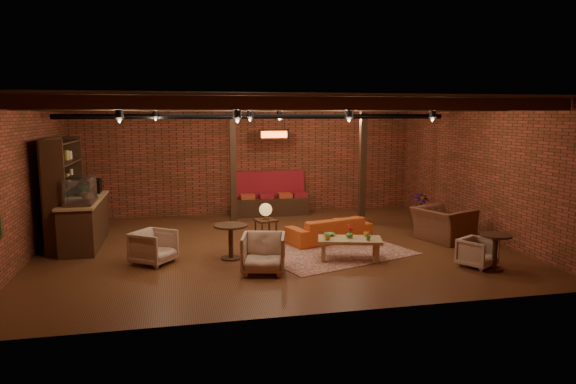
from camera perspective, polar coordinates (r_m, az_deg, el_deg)
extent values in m
plane|color=#3A1F0E|center=(11.49, -1.61, -6.01)|extent=(10.00, 10.00, 0.00)
cube|color=black|center=(11.12, -1.68, 10.16)|extent=(10.00, 8.00, 0.02)
cube|color=brown|center=(15.12, -4.44, 3.66)|extent=(10.00, 0.02, 3.20)
cube|color=brown|center=(7.33, 4.11, -1.63)|extent=(10.00, 0.02, 3.20)
cube|color=brown|center=(11.39, -27.21, 1.10)|extent=(0.02, 8.00, 3.20)
cube|color=brown|center=(13.06, 20.48, 2.36)|extent=(0.02, 8.00, 3.20)
cylinder|color=black|center=(12.69, -3.01, 8.38)|extent=(9.60, 0.12, 0.12)
cube|color=black|center=(13.66, -6.13, 3.11)|extent=(0.16, 0.16, 3.20)
cube|color=black|center=(13.86, 8.28, 3.15)|extent=(0.16, 0.16, 3.20)
imported|color=#337F33|center=(12.40, -21.21, 0.24)|extent=(0.35, 0.39, 0.30)
cube|color=#FF5119|center=(14.28, -1.58, 6.41)|extent=(0.86, 0.06, 0.30)
cube|color=maroon|center=(11.07, 4.87, -6.58)|extent=(3.65, 3.21, 0.01)
imported|color=#B34518|center=(11.85, 4.57, -4.17)|extent=(2.09, 1.30, 0.57)
cube|color=#A2814B|center=(10.42, 6.88, -5.30)|extent=(1.39, 0.95, 0.06)
cube|color=#A2814B|center=(10.24, 3.96, -6.77)|extent=(0.08, 0.08, 0.37)
cube|color=#A2814B|center=(10.31, 9.87, -6.78)|extent=(0.08, 0.08, 0.37)
cube|color=#A2814B|center=(10.67, 3.95, -6.13)|extent=(0.08, 0.08, 0.37)
cube|color=#A2814B|center=(10.73, 9.61, -6.15)|extent=(0.08, 0.08, 0.37)
imported|color=gold|center=(10.24, 4.38, -5.06)|extent=(0.15, 0.15, 0.10)
imported|color=#3D873D|center=(10.28, 8.91, -5.09)|extent=(0.12, 0.12, 0.10)
imported|color=gold|center=(10.63, 8.74, -4.63)|extent=(0.15, 0.15, 0.10)
imported|color=#3D873D|center=(10.59, 4.62, -4.72)|extent=(0.27, 0.27, 0.05)
imported|color=#3D873D|center=(10.45, 6.87, -4.75)|extent=(0.15, 0.15, 0.12)
sphere|color=#B41513|center=(10.42, 6.88, -4.01)|extent=(0.10, 0.10, 0.10)
cube|color=black|center=(11.67, -2.49, -3.16)|extent=(0.55, 0.55, 0.04)
cylinder|color=black|center=(11.73, -2.48, -4.46)|extent=(0.04, 0.04, 0.50)
cylinder|color=olive|center=(11.66, -2.49, -3.01)|extent=(0.15, 0.15, 0.02)
cylinder|color=olive|center=(11.65, -2.49, -2.66)|extent=(0.04, 0.04, 0.21)
sphere|color=gold|center=(11.62, -2.50, -1.96)|extent=(0.29, 0.29, 0.29)
cylinder|color=black|center=(10.38, -6.40, -3.73)|extent=(0.68, 0.68, 0.04)
cylinder|color=black|center=(10.46, -6.37, -5.55)|extent=(0.09, 0.09, 0.66)
cylinder|color=black|center=(10.55, -6.34, -7.30)|extent=(0.41, 0.41, 0.04)
imported|color=beige|center=(10.41, -14.71, -5.78)|extent=(0.95, 0.96, 0.73)
imported|color=beige|center=(9.54, -2.74, -6.60)|extent=(0.93, 0.89, 0.80)
imported|color=brown|center=(12.38, 16.89, -2.87)|extent=(1.13, 1.37, 1.03)
cube|color=black|center=(13.30, 15.07, -2.17)|extent=(0.54, 0.54, 0.04)
cylinder|color=black|center=(13.35, 15.03, -3.22)|extent=(0.04, 0.04, 0.46)
imported|color=black|center=(13.30, 15.08, -2.04)|extent=(0.21, 0.26, 0.02)
cylinder|color=black|center=(10.38, 22.10, -4.47)|extent=(0.58, 0.58, 0.04)
cylinder|color=black|center=(10.46, 22.00, -6.22)|extent=(0.09, 0.09, 0.64)
cylinder|color=black|center=(10.54, 21.90, -7.90)|extent=(0.35, 0.35, 0.04)
imported|color=beige|center=(10.53, 20.31, -6.19)|extent=(0.79, 0.78, 0.61)
imported|color=#4C7F4C|center=(13.87, 14.63, 1.52)|extent=(1.47, 1.47, 2.51)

